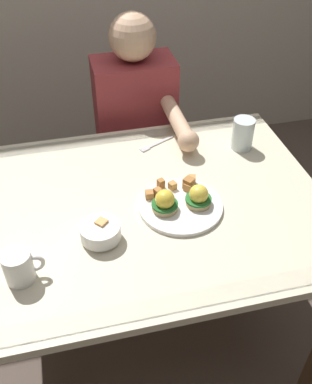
{
  "coord_description": "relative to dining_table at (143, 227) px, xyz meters",
  "views": [
    {
      "loc": [
        -0.21,
        -1.06,
        1.7
      ],
      "look_at": [
        0.05,
        0.0,
        0.78
      ],
      "focal_mm": 41.62,
      "sensor_mm": 36.0,
      "label": 1
    }
  ],
  "objects": [
    {
      "name": "ground_plane",
      "position": [
        0.0,
        0.0,
        -0.63
      ],
      "size": [
        6.0,
        6.0,
        0.0
      ],
      "primitive_type": "plane",
      "color": "brown"
    },
    {
      "name": "dining_table",
      "position": [
        0.0,
        0.0,
        0.0
      ],
      "size": [
        1.2,
        0.9,
        0.74
      ],
      "color": "beige",
      "rests_on": "ground_plane"
    },
    {
      "name": "eggs_benedict_plate",
      "position": [
        0.12,
        -0.05,
        0.13
      ],
      "size": [
        0.27,
        0.27,
        0.09
      ],
      "color": "white",
      "rests_on": "dining_table"
    },
    {
      "name": "fruit_bowl",
      "position": [
        -0.15,
        -0.13,
        0.14
      ],
      "size": [
        0.12,
        0.12,
        0.06
      ],
      "color": "white",
      "rests_on": "dining_table"
    },
    {
      "name": "coffee_mug",
      "position": [
        -0.38,
        -0.22,
        0.16
      ],
      "size": [
        0.11,
        0.08,
        0.09
      ],
      "color": "white",
      "rests_on": "dining_table"
    },
    {
      "name": "fork",
      "position": [
        0.12,
        0.32,
        0.11
      ],
      "size": [
        0.15,
        0.08,
        0.0
      ],
      "color": "silver",
      "rests_on": "dining_table"
    },
    {
      "name": "water_glass_near",
      "position": [
        0.43,
        0.23,
        0.16
      ],
      "size": [
        0.08,
        0.08,
        0.12
      ],
      "color": "silver",
      "rests_on": "dining_table"
    },
    {
      "name": "diner_person",
      "position": [
        0.11,
        0.6,
        0.02
      ],
      "size": [
        0.34,
        0.54,
        1.14
      ],
      "color": "#33333D",
      "rests_on": "ground_plane"
    }
  ]
}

